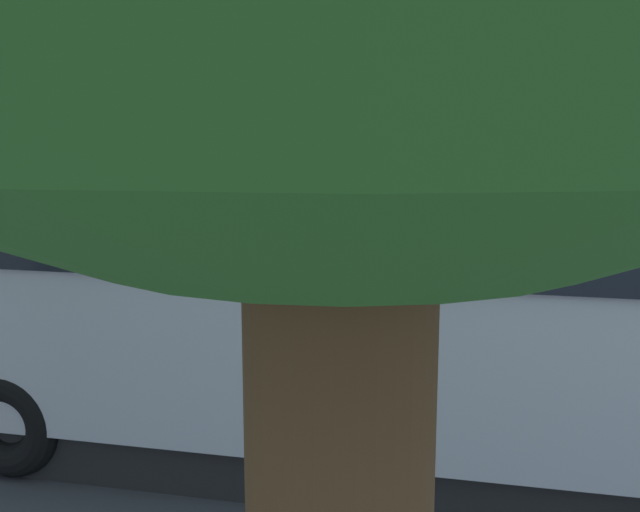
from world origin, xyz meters
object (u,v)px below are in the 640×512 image
spectator_centre (393,283)px  parked_motorcycle_silver (484,352)px  stunt_motorcycle (156,232)px  spectator_right (337,279)px  traffic_cone (226,284)px  spectator_left (454,287)px  spectator_far_left (536,293)px  tour_bus (386,285)px

spectator_centre → parked_motorcycle_silver: bearing=139.9°
spectator_centre → stunt_motorcycle: (5.24, -3.25, 0.05)m
spectator_right → traffic_cone: (2.63, -2.38, -0.72)m
spectator_left → spectator_centre: bearing=-12.2°
parked_motorcycle_silver → traffic_cone: (4.67, -3.41, -0.18)m
spectator_far_left → traffic_cone: (5.23, -2.44, -0.70)m
parked_motorcycle_silver → spectator_left: bearing=-63.3°
spectator_far_left → spectator_right: size_ratio=0.99×
stunt_motorcycle → traffic_cone: bearing=153.6°
tour_bus → stunt_motorcycle: bearing=-47.9°
spectator_left → stunt_motorcycle: stunt_motorcycle is taller
tour_bus → spectator_right: bearing=-67.6°
spectator_left → tour_bus: bearing=83.2°
spectator_left → spectator_centre: spectator_left is taller
spectator_far_left → spectator_centre: (1.83, -0.10, -0.00)m
spectator_left → stunt_motorcycle: size_ratio=0.92×
spectator_left → traffic_cone: bearing=-30.8°
spectator_centre → spectator_right: 0.77m
spectator_centre → stunt_motorcycle: size_ratio=0.89×
spectator_far_left → tour_bus: bearing=65.5°
tour_bus → spectator_centre: tour_bus is taller
tour_bus → parked_motorcycle_silver: 2.44m
spectator_far_left → stunt_motorcycle: (7.07, -3.35, 0.05)m
spectator_far_left → stunt_motorcycle: stunt_motorcycle is taller
tour_bus → spectator_right: size_ratio=5.31×
tour_bus → spectator_left: size_ratio=5.25×
spectator_far_left → parked_motorcycle_silver: size_ratio=0.83×
stunt_motorcycle → spectator_right: bearing=143.6°
stunt_motorcycle → traffic_cone: 2.18m
spectator_far_left → parked_motorcycle_silver: 1.24m
spectator_left → stunt_motorcycle: (6.06, -3.43, 0.02)m
spectator_far_left → stunt_motorcycle: size_ratio=0.90×
parked_motorcycle_silver → stunt_motorcycle: size_ratio=1.08×
spectator_far_left → parked_motorcycle_silver: spectator_far_left is taller
spectator_far_left → spectator_right: bearing=-1.3°
spectator_centre → stunt_motorcycle: bearing=-31.9°
tour_bus → traffic_cone: tour_bus is taller
spectator_right → parked_motorcycle_silver: 2.34m
parked_motorcycle_silver → stunt_motorcycle: stunt_motorcycle is taller
spectator_centre → tour_bus: bearing=98.9°
tour_bus → traffic_cone: 6.79m
spectator_left → traffic_cone: 4.97m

